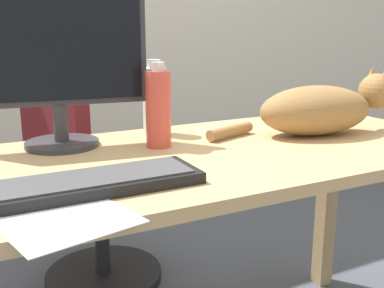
# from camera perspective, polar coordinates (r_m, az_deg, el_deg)

# --- Properties ---
(desk) EXTENTS (1.52, 0.67, 0.72)m
(desk) POSITION_cam_1_polar(r_m,az_deg,el_deg) (1.28, 1.98, -5.29)
(desk) COLOR tan
(desk) RESTS_ON ground_plane
(office_chair) EXTENTS (0.51, 0.49, 0.92)m
(office_chair) POSITION_cam_1_polar(r_m,az_deg,el_deg) (1.91, -12.34, -5.95)
(office_chair) COLOR black
(office_chair) RESTS_ON ground_plane
(monitor) EXTENTS (0.48, 0.20, 0.42)m
(monitor) POSITION_cam_1_polar(r_m,az_deg,el_deg) (1.31, -16.12, 9.39)
(monitor) COLOR #333338
(monitor) RESTS_ON desk
(keyboard) EXTENTS (0.44, 0.15, 0.03)m
(keyboard) POSITION_cam_1_polar(r_m,az_deg,el_deg) (0.97, -11.88, -4.63)
(keyboard) COLOR black
(keyboard) RESTS_ON desk
(cat) EXTENTS (0.60, 0.25, 0.20)m
(cat) POSITION_cam_1_polar(r_m,az_deg,el_deg) (1.48, 15.54, 4.23)
(cat) COLOR olive
(cat) RESTS_ON desk
(paper_sheet) EXTENTS (0.27, 0.34, 0.00)m
(paper_sheet) POSITION_cam_1_polar(r_m,az_deg,el_deg) (0.88, -16.47, -7.84)
(paper_sheet) COLOR white
(paper_sheet) RESTS_ON desk
(water_bottle) EXTENTS (0.07, 0.07, 0.23)m
(water_bottle) POSITION_cam_1_polar(r_m,az_deg,el_deg) (1.27, -4.12, 4.38)
(water_bottle) COLOR #D84C3D
(water_bottle) RESTS_ON desk
(spray_bottle) EXTENTS (0.07, 0.07, 0.23)m
(spray_bottle) POSITION_cam_1_polar(r_m,az_deg,el_deg) (1.43, -4.57, 5.35)
(spray_bottle) COLOR silver
(spray_bottle) RESTS_ON desk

